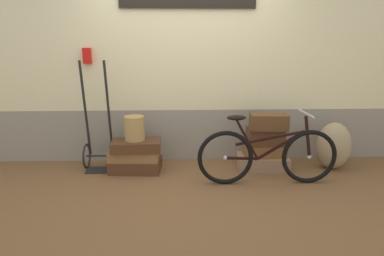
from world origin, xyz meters
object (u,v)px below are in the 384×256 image
(suitcase_1, at_px, (135,154))
(burlap_sack, at_px, (333,146))
(suitcase_2, at_px, (136,145))
(wicker_basket, at_px, (134,128))
(bicycle, at_px, (267,155))
(suitcase_4, at_px, (264,150))
(luggage_trolley, at_px, (99,146))
(suitcase_3, at_px, (262,162))
(suitcase_6, at_px, (269,122))
(suitcase_0, at_px, (136,165))
(suitcase_5, at_px, (265,137))

(suitcase_1, bearing_deg, burlap_sack, 1.93)
(suitcase_1, bearing_deg, suitcase_2, -50.05)
(wicker_basket, xyz_separation_m, burlap_sack, (2.57, 0.00, -0.26))
(wicker_basket, relative_size, bicycle, 0.19)
(suitcase_4, bearing_deg, luggage_trolley, 177.91)
(suitcase_3, relative_size, burlap_sack, 1.05)
(suitcase_4, xyz_separation_m, suitcase_6, (0.02, -0.06, 0.39))
(burlap_sack, bearing_deg, suitcase_2, -179.44)
(suitcase_0, relative_size, suitcase_2, 1.05)
(suitcase_2, bearing_deg, suitcase_0, 120.67)
(suitcase_0, distance_m, suitcase_6, 1.79)
(suitcase_0, relative_size, bicycle, 0.40)
(burlap_sack, height_order, bicycle, bicycle)
(suitcase_0, distance_m, burlap_sack, 2.59)
(luggage_trolley, bearing_deg, suitcase_1, -12.34)
(suitcase_1, bearing_deg, luggage_trolley, 169.95)
(suitcase_4, relative_size, suitcase_5, 1.15)
(bicycle, bearing_deg, suitcase_5, 78.89)
(suitcase_0, height_order, suitcase_4, suitcase_4)
(suitcase_4, bearing_deg, wicker_basket, -178.69)
(suitcase_0, xyz_separation_m, wicker_basket, (0.01, -0.01, 0.49))
(suitcase_4, distance_m, wicker_basket, 1.70)
(suitcase_2, xyz_separation_m, suitcase_3, (1.64, 0.04, -0.27))
(suitcase_6, relative_size, luggage_trolley, 0.33)
(suitcase_2, bearing_deg, luggage_trolley, 161.78)
(suitcase_3, bearing_deg, luggage_trolley, -178.35)
(suitcase_5, xyz_separation_m, suitcase_6, (0.02, -0.05, 0.21))
(suitcase_0, height_order, suitcase_6, suitcase_6)
(suitcase_2, distance_m, suitcase_3, 1.66)
(wicker_basket, xyz_separation_m, luggage_trolley, (-0.48, 0.12, -0.26))
(bicycle, bearing_deg, burlap_sack, 24.65)
(wicker_basket, bearing_deg, suitcase_5, 0.62)
(suitcase_2, xyz_separation_m, wicker_basket, (-0.02, 0.02, 0.22))
(suitcase_6, bearing_deg, suitcase_5, 118.62)
(suitcase_5, xyz_separation_m, bicycle, (-0.09, -0.47, -0.09))
(wicker_basket, bearing_deg, suitcase_3, 0.60)
(suitcase_0, bearing_deg, suitcase_1, 148.69)
(suitcase_1, distance_m, suitcase_3, 1.68)
(suitcase_6, xyz_separation_m, bicycle, (-0.12, -0.43, -0.30))
(suitcase_0, xyz_separation_m, bicycle, (1.58, -0.47, 0.27))
(luggage_trolley, height_order, burlap_sack, luggage_trolley)
(luggage_trolley, bearing_deg, suitcase_5, -2.72)
(suitcase_0, xyz_separation_m, suitcase_2, (0.02, -0.03, 0.28))
(suitcase_5, height_order, luggage_trolley, luggage_trolley)
(suitcase_0, distance_m, wicker_basket, 0.49)
(luggage_trolley, bearing_deg, wicker_basket, -13.96)
(suitcase_0, relative_size, burlap_sack, 1.04)
(suitcase_4, bearing_deg, suitcase_1, -179.30)
(burlap_sack, distance_m, bicycle, 1.10)
(suitcase_2, bearing_deg, burlap_sack, -1.61)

